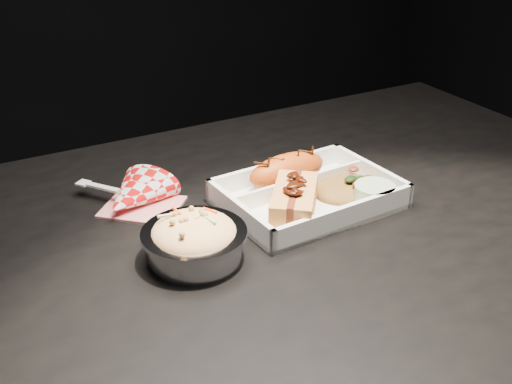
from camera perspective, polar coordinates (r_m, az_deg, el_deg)
dining_table at (r=0.97m, az=3.02°, el=-6.97°), size 1.20×0.80×0.75m
food_tray at (r=0.96m, az=4.64°, el=-0.52°), size 0.26×0.19×0.04m
fried_pastry at (r=0.99m, az=2.78°, el=1.94°), size 0.14×0.06×0.05m
hotdog at (r=0.91m, az=3.42°, el=-0.63°), size 0.12×0.13×0.06m
fried_rice_mound at (r=0.98m, az=8.11°, el=0.84°), size 0.11×0.09×0.03m
cupcake_liner at (r=0.96m, az=10.47°, el=-0.21°), size 0.06×0.06×0.03m
foil_coleslaw_cup at (r=0.82m, az=-5.51°, el=-4.15°), size 0.14×0.14×0.07m
napkin_fork at (r=0.97m, az=-10.88°, el=-0.42°), size 0.15×0.17×0.10m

